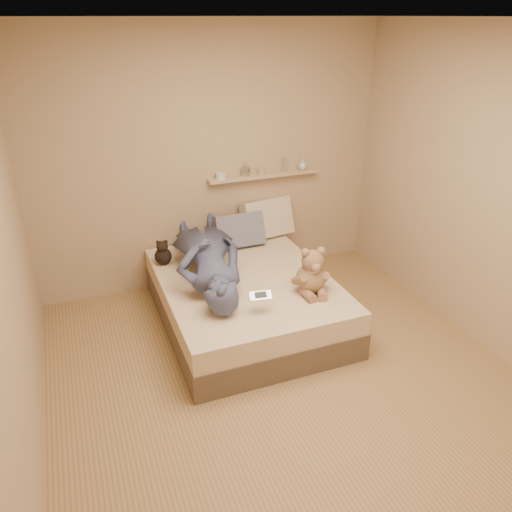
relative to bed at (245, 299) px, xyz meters
name	(u,v)px	position (x,y,z in m)	size (l,w,h in m)	color
room	(291,229)	(0.00, -0.93, 1.08)	(3.80, 3.80, 3.80)	#9C7C50
bed	(245,299)	(0.00, 0.00, 0.00)	(1.50, 1.90, 0.45)	brown
game_console	(261,296)	(-0.08, -0.59, 0.38)	(0.19, 0.10, 0.06)	silver
teddy_bear	(312,274)	(0.44, -0.45, 0.40)	(0.35, 0.34, 0.43)	#A07E57
dark_plush	(163,254)	(-0.63, 0.55, 0.34)	(0.16, 0.16, 0.25)	black
pillow_cream	(267,218)	(0.56, 0.83, 0.43)	(0.55, 0.16, 0.40)	#C1B399
pillow_grey	(239,230)	(0.20, 0.69, 0.40)	(0.50, 0.14, 0.34)	slate
person	(207,255)	(-0.30, 0.19, 0.42)	(0.60, 1.66, 0.40)	#414567
wall_shelf	(264,175)	(0.55, 0.91, 0.88)	(1.20, 0.12, 0.03)	tan
shelf_bottles	(267,169)	(0.59, 0.91, 0.95)	(1.03, 0.13, 0.16)	silver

